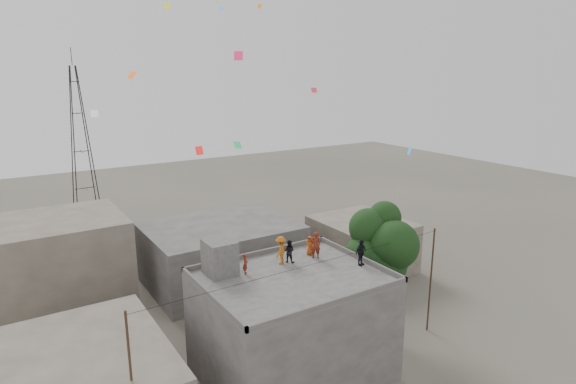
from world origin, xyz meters
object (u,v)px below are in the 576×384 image
Objects in this scene: transmission_tower at (81,143)px; stair_head_box at (220,257)px; person_red_adult at (315,245)px; person_dark_adult at (361,252)px; tree at (381,249)px.

stair_head_box is at bearing -88.77° from transmission_tower.
person_dark_adult is at bearing 147.20° from person_red_adult.
transmission_tower is (-0.80, 37.40, 1.97)m from stair_head_box.
stair_head_box reaches higher than person_red_adult.
transmission_tower reaches higher than person_dark_adult.
person_red_adult is at bearing -9.29° from stair_head_box.
transmission_tower is at bearing -56.91° from person_red_adult.
transmission_tower is 12.35× the size of person_dark_adult.
transmission_tower is 11.66× the size of person_red_adult.
tree is 41.12m from transmission_tower.
person_red_adult is at bearing -79.97° from transmission_tower.
tree is (10.57, -2.00, -1.00)m from stair_head_box.
transmission_tower is at bearing 91.23° from stair_head_box.
stair_head_box reaches higher than person_dark_adult.
person_dark_adult is (-2.97, -1.36, 0.81)m from tree.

